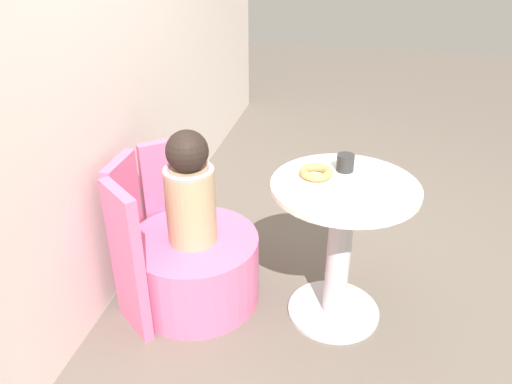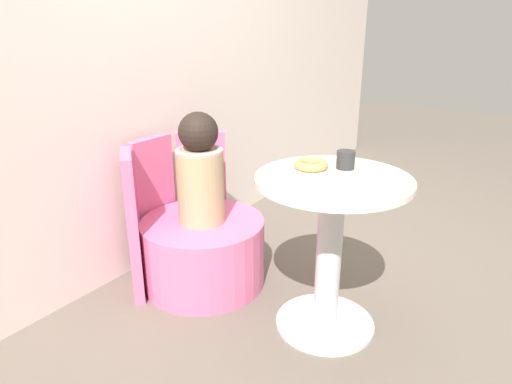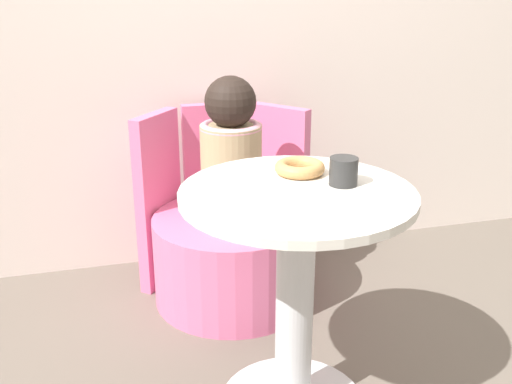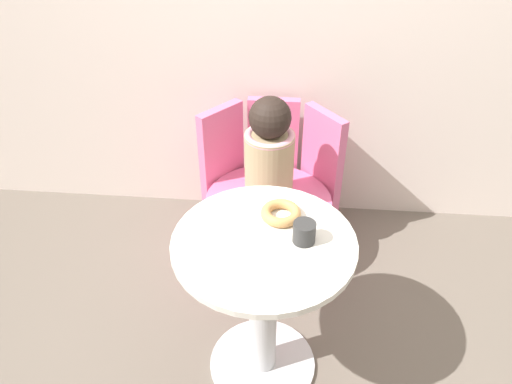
# 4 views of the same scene
# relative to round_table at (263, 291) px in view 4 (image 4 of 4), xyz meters

# --- Properties ---
(ground_plane) EXTENTS (12.00, 12.00, 0.00)m
(ground_plane) POSITION_rel_round_table_xyz_m (0.03, 0.01, -0.46)
(ground_plane) COLOR #665B51
(round_table) EXTENTS (0.64, 0.64, 0.71)m
(round_table) POSITION_rel_round_table_xyz_m (0.00, 0.00, 0.00)
(round_table) COLOR silver
(round_table) RESTS_ON ground_plane
(tub_chair) EXTENTS (0.63, 0.63, 0.35)m
(tub_chair) POSITION_rel_round_table_xyz_m (-0.03, 0.69, -0.28)
(tub_chair) COLOR #DB6693
(tub_chair) RESTS_ON ground_plane
(booth_backrest) EXTENTS (0.73, 0.27, 0.73)m
(booth_backrest) POSITION_rel_round_table_xyz_m (-0.03, 0.95, -0.09)
(booth_backrest) COLOR #DB6693
(booth_backrest) RESTS_ON ground_plane
(child_figure) EXTENTS (0.23, 0.23, 0.55)m
(child_figure) POSITION_rel_round_table_xyz_m (-0.03, 0.69, 0.16)
(child_figure) COLOR tan
(child_figure) RESTS_ON tub_chair
(donut) EXTENTS (0.15, 0.15, 0.04)m
(donut) POSITION_rel_round_table_xyz_m (0.05, 0.13, 0.27)
(donut) COLOR tan
(donut) RESTS_ON round_table
(cup) EXTENTS (0.08, 0.08, 0.08)m
(cup) POSITION_rel_round_table_xyz_m (0.14, 0.01, 0.29)
(cup) COLOR #2D2D2D
(cup) RESTS_ON round_table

